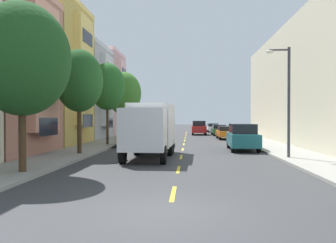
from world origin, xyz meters
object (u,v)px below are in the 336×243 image
at_px(street_tree_third, 107,87).
at_px(parked_sedan_forest, 219,130).
at_px(delivery_box_truck, 151,127).
at_px(parked_sedan_silver, 157,129).
at_px(street_tree_nearest, 22,59).
at_px(moving_red_sedan, 199,128).
at_px(parked_sedan_orange, 226,132).
at_px(street_lamp, 286,93).
at_px(street_tree_farthest, 124,93).
at_px(parked_suv_teal, 242,137).
at_px(parked_hatchback_champagne, 130,137).
at_px(parked_sedan_white, 213,128).
at_px(street_tree_second, 79,81).
at_px(parked_suv_charcoal, 160,126).

distance_m(street_tree_third, parked_sedan_forest, 21.06).
bearing_deg(delivery_box_truck, parked_sedan_silver, 94.69).
distance_m(street_tree_nearest, parked_sedan_silver, 37.15).
relative_size(parked_sedan_silver, moving_red_sedan, 0.94).
height_order(street_tree_third, parked_sedan_orange, street_tree_third).
height_order(street_tree_nearest, street_lamp, street_tree_nearest).
bearing_deg(street_tree_third, street_tree_farthest, 90.00).
bearing_deg(parked_sedan_orange, parked_suv_teal, -90.67).
bearing_deg(parked_hatchback_champagne, parked_sedan_silver, 89.77).
relative_size(parked_sedan_silver, parked_sedan_orange, 1.00).
height_order(street_lamp, parked_sedan_forest, street_lamp).
bearing_deg(street_tree_farthest, delivery_box_truck, -73.54).
xyz_separation_m(delivery_box_truck, parked_hatchback_champagne, (-2.58, 7.58, -1.08)).
distance_m(street_tree_farthest, parked_hatchback_champagne, 9.26).
distance_m(parked_sedan_white, moving_red_sedan, 9.15).
bearing_deg(street_tree_farthest, parked_sedan_white, 62.72).
xyz_separation_m(street_tree_second, parked_sedan_orange, (10.90, 17.01, -3.93)).
bearing_deg(parked_sedan_silver, moving_red_sedan, -24.25).
bearing_deg(parked_sedan_silver, street_tree_second, -94.12).
relative_size(street_tree_nearest, parked_hatchback_champagne, 1.73).
distance_m(street_tree_farthest, parked_suv_teal, 15.70).
bearing_deg(delivery_box_truck, street_tree_nearest, -125.00).
bearing_deg(street_tree_second, parked_suv_teal, 20.56).
xyz_separation_m(street_tree_farthest, street_lamp, (12.34, -16.19, -1.15)).
relative_size(street_tree_farthest, parked_sedan_white, 1.55).
bearing_deg(parked_sedan_silver, parked_suv_charcoal, 90.14).
bearing_deg(parked_sedan_forest, parked_suv_teal, -90.16).
bearing_deg(street_lamp, street_tree_farthest, 127.30).
bearing_deg(parked_sedan_forest, parked_sedan_orange, -89.31).
relative_size(parked_suv_charcoal, parked_suv_teal, 1.00).
distance_m(street_tree_nearest, parked_hatchback_champagne, 14.86).
relative_size(street_tree_third, moving_red_sedan, 1.42).
height_order(parked_sedan_forest, parked_suv_teal, parked_suv_teal).
xyz_separation_m(delivery_box_truck, parked_sedan_orange, (6.30, 17.82, -1.09)).
bearing_deg(parked_suv_teal, parked_suv_charcoal, 105.46).
xyz_separation_m(parked_sedan_orange, parked_hatchback_champagne, (-8.87, -10.25, 0.01)).
bearing_deg(street_tree_third, parked_suv_teal, -17.34).
relative_size(street_tree_second, street_tree_farthest, 0.92).
relative_size(street_tree_nearest, parked_suv_teal, 1.45).
bearing_deg(street_lamp, parked_sedan_white, 92.52).
distance_m(street_tree_third, parked_sedan_white, 30.42).
relative_size(street_tree_farthest, moving_red_sedan, 1.47).
bearing_deg(parked_sedan_white, delivery_box_truck, -99.53).
xyz_separation_m(street_tree_nearest, street_tree_third, (0.00, 14.78, 0.20)).
xyz_separation_m(street_tree_nearest, parked_suv_charcoal, (2.11, 42.67, -3.80)).
xyz_separation_m(street_lamp, parked_sedan_silver, (-10.21, 30.89, -3.02)).
relative_size(street_lamp, parked_sedan_orange, 1.37).
distance_m(delivery_box_truck, parked_sedan_forest, 26.53).
height_order(street_lamp, parked_sedan_white, street_lamp).
xyz_separation_m(street_tree_farthest, parked_hatchback_champagne, (2.03, -8.01, -4.17)).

